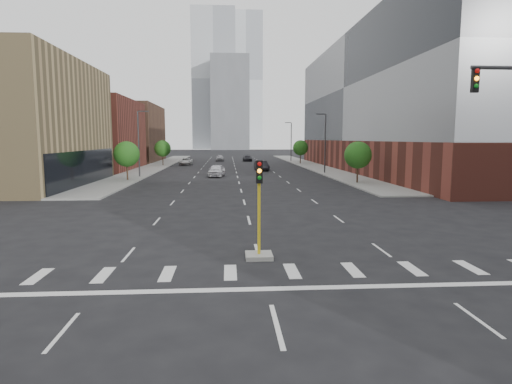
{
  "coord_description": "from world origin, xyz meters",
  "views": [
    {
      "loc": [
        -1.38,
        -9.66,
        5.34
      ],
      "look_at": [
        0.13,
        12.95,
        2.5
      ],
      "focal_mm": 30.0,
      "sensor_mm": 36.0,
      "label": 1
    }
  ],
  "objects": [
    {
      "name": "car_far_left",
      "position": [
        -9.8,
        77.97,
        0.71
      ],
      "size": [
        2.44,
        5.16,
        1.42
      ],
      "primitive_type": "imported",
      "rotation": [
        0.0,
        0.0,
        -0.01
      ],
      "color": "silver",
      "rests_on": "ground"
    },
    {
      "name": "tree_right_far",
      "position": [
        14.0,
        80.0,
        3.39
      ],
      "size": [
        3.2,
        3.2,
        4.85
      ],
      "color": "#382619",
      "rests_on": "ground"
    },
    {
      "name": "car_deep_right",
      "position": [
        3.27,
        91.29,
        0.69
      ],
      "size": [
        2.16,
        4.84,
        1.38
      ],
      "primitive_type": "imported",
      "rotation": [
        0.0,
        0.0,
        0.05
      ],
      "color": "black",
      "rests_on": "ground"
    },
    {
      "name": "tower_right",
      "position": [
        10.0,
        260.0,
        40.0
      ],
      "size": [
        20.0,
        20.0,
        80.0
      ],
      "primitive_type": "cube",
      "color": "#B2B7BC",
      "rests_on": "ground"
    },
    {
      "name": "sidewalk_left_far",
      "position": [
        -15.0,
        74.0,
        0.07
      ],
      "size": [
        5.0,
        92.0,
        0.15
      ],
      "primitive_type": "cube",
      "color": "gray",
      "rests_on": "ground"
    },
    {
      "name": "building_right_main",
      "position": [
        29.5,
        60.0,
        11.0
      ],
      "size": [
        24.0,
        70.0,
        22.0
      ],
      "color": "brown",
      "rests_on": "ground"
    },
    {
      "name": "car_distant",
      "position": [
        -3.2,
        92.77,
        0.76
      ],
      "size": [
        1.85,
        4.49,
        1.53
      ],
      "primitive_type": "imported",
      "rotation": [
        0.0,
        0.0,
        -0.01
      ],
      "color": "#A09FA4",
      "rests_on": "ground"
    },
    {
      "name": "tree_right_near",
      "position": [
        14.0,
        40.0,
        3.39
      ],
      "size": [
        3.2,
        3.2,
        4.85
      ],
      "color": "#382619",
      "rests_on": "ground"
    },
    {
      "name": "tree_left_far",
      "position": [
        -14.0,
        75.0,
        3.39
      ],
      "size": [
        3.2,
        3.2,
        4.85
      ],
      "color": "#382619",
      "rests_on": "ground"
    },
    {
      "name": "building_left_far_a",
      "position": [
        -27.5,
        66.0,
        6.0
      ],
      "size": [
        20.0,
        22.0,
        12.0
      ],
      "primitive_type": "cube",
      "color": "brown",
      "rests_on": "ground"
    },
    {
      "name": "car_mid_right",
      "position": [
        4.28,
        61.4,
        0.83
      ],
      "size": [
        2.34,
        5.24,
        1.67
      ],
      "primitive_type": "imported",
      "rotation": [
        0.0,
        0.0,
        0.12
      ],
      "color": "black",
      "rests_on": "ground"
    },
    {
      "name": "tower_mid",
      "position": [
        0.0,
        200.0,
        22.0
      ],
      "size": [
        18.0,
        18.0,
        44.0
      ],
      "primitive_type": "cube",
      "color": "slate",
      "rests_on": "ground"
    },
    {
      "name": "sidewalk_right_far",
      "position": [
        15.0,
        74.0,
        0.07
      ],
      "size": [
        5.0,
        92.0,
        0.15
      ],
      "primitive_type": "cube",
      "color": "gray",
      "rests_on": "ground"
    },
    {
      "name": "tower_left",
      "position": [
        -8.0,
        220.0,
        35.0
      ],
      "size": [
        22.0,
        22.0,
        70.0
      ],
      "primitive_type": "cube",
      "color": "#B2B7BC",
      "rests_on": "ground"
    },
    {
      "name": "ground",
      "position": [
        0.0,
        0.0,
        0.0
      ],
      "size": [
        400.0,
        400.0,
        0.0
      ],
      "primitive_type": "plane",
      "color": "black",
      "rests_on": "ground"
    },
    {
      "name": "median_traffic_signal",
      "position": [
        0.0,
        8.97,
        0.97
      ],
      "size": [
        1.2,
        1.2,
        4.4
      ],
      "color": "#999993",
      "rests_on": "ground"
    },
    {
      "name": "tree_left_near",
      "position": [
        -14.0,
        45.0,
        3.39
      ],
      "size": [
        3.2,
        3.2,
        4.85
      ],
      "color": "#382619",
      "rests_on": "ground"
    },
    {
      "name": "building_left_far_b",
      "position": [
        -27.5,
        92.0,
        6.5
      ],
      "size": [
        20.0,
        24.0,
        13.0
      ],
      "primitive_type": "cube",
      "color": "brown",
      "rests_on": "ground"
    },
    {
      "name": "streetlight_right_b",
      "position": [
        13.41,
        90.0,
        5.01
      ],
      "size": [
        1.6,
        0.22,
        9.07
      ],
      "color": "#2D2D30",
      "rests_on": "ground"
    },
    {
      "name": "streetlight_left",
      "position": [
        -13.41,
        50.0,
        5.01
      ],
      "size": [
        1.6,
        0.22,
        9.07
      ],
      "color": "#2D2D30",
      "rests_on": "ground"
    },
    {
      "name": "car_near_left",
      "position": [
        -2.93,
        50.65,
        0.86
      ],
      "size": [
        2.64,
        5.24,
        1.71
      ],
      "primitive_type": "imported",
      "rotation": [
        0.0,
        0.0,
        -0.13
      ],
      "color": "silver",
      "rests_on": "ground"
    },
    {
      "name": "streetlight_right_a",
      "position": [
        13.41,
        55.0,
        5.01
      ],
      "size": [
        1.6,
        0.22,
        9.07
      ],
      "color": "#2D2D30",
      "rests_on": "ground"
    }
  ]
}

